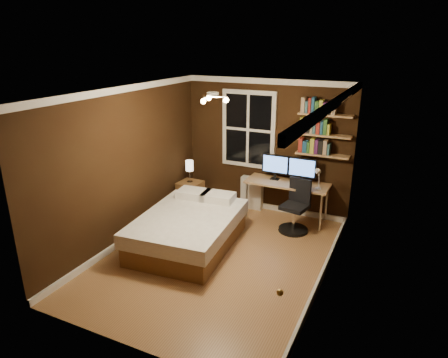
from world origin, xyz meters
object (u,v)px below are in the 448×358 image
at_px(nightstand, 190,195).
at_px(desk_lamp, 318,178).
at_px(monitor_right, 302,171).
at_px(bedside_lamp, 190,171).
at_px(desk, 287,186).
at_px(office_chair, 295,212).
at_px(bed, 189,229).
at_px(monitor_left, 275,167).
at_px(radiator, 252,193).

xyz_separation_m(nightstand, desk_lamp, (2.44, 0.12, 0.67)).
distance_m(nightstand, monitor_right, 2.23).
bearing_deg(nightstand, desk_lamp, 6.15).
relative_size(bedside_lamp, desk_lamp, 0.99).
relative_size(desk, office_chair, 1.63).
xyz_separation_m(bed, nightstand, (-0.75, 1.35, -0.02)).
bearing_deg(monitor_left, radiator, 167.21).
bearing_deg(desk, desk_lamp, -17.02).
bearing_deg(desk, bedside_lamp, -170.88).
xyz_separation_m(bed, desk, (1.11, 1.65, 0.36)).
bearing_deg(bed, radiator, 73.80).
distance_m(nightstand, desk_lamp, 2.53).
relative_size(nightstand, monitor_left, 1.04).
relative_size(monitor_left, office_chair, 0.56).
height_order(monitor_left, desk_lamp, monitor_left).
bearing_deg(office_chair, radiator, 161.02).
distance_m(radiator, desk, 0.84).
distance_m(monitor_right, desk_lamp, 0.43).
distance_m(nightstand, desk, 1.92).
bearing_deg(monitor_right, office_chair, -83.84).
bearing_deg(bedside_lamp, monitor_left, 13.14).
distance_m(monitor_right, office_chair, 0.77).
bearing_deg(office_chair, nightstand, -172.11).
bearing_deg(monitor_right, monitor_left, 180.00).
distance_m(bed, monitor_right, 2.28).
relative_size(bed, office_chair, 2.26).
height_order(desk, office_chair, office_chair).
xyz_separation_m(nightstand, desk, (1.86, 0.30, 0.38)).
bearing_deg(monitor_left, nightstand, -166.86).
relative_size(bedside_lamp, monitor_left, 0.85).
bearing_deg(desk_lamp, office_chair, -142.33).
xyz_separation_m(bed, desk_lamp, (1.69, 1.47, 0.65)).
xyz_separation_m(bed, office_chair, (1.39, 1.24, 0.06)).
xyz_separation_m(bedside_lamp, radiator, (1.11, 0.48, -0.43)).
height_order(radiator, desk_lamp, desk_lamp).
bearing_deg(monitor_right, bedside_lamp, -169.90).
bearing_deg(radiator, desk_lamp, -15.29).
height_order(bed, monitor_right, monitor_right).
bearing_deg(office_chair, desk, 136.01).
xyz_separation_m(bedside_lamp, desk, (1.86, 0.30, -0.10)).
relative_size(bedside_lamp, radiator, 0.68).
xyz_separation_m(bed, monitor_left, (0.85, 1.72, 0.66)).
relative_size(nightstand, desk, 0.35).
bearing_deg(nightstand, bedside_lamp, 0.00).
bearing_deg(bed, desk, 50.97).
distance_m(radiator, monitor_left, 0.80).
height_order(monitor_left, office_chair, monitor_left).
bearing_deg(bedside_lamp, desk, 9.12).
relative_size(nightstand, monitor_right, 1.04).
height_order(bed, desk_lamp, desk_lamp).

